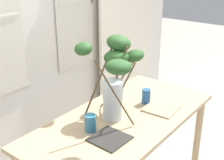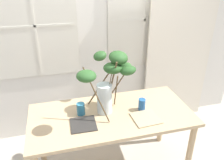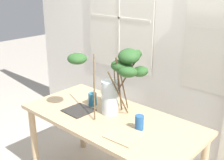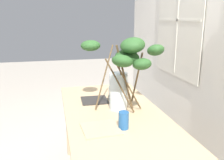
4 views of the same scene
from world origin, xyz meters
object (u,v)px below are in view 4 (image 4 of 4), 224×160
(drinking_glass_blue_left, at_px, (113,93))
(plate_square_left, at_px, (94,100))
(dining_table, at_px, (113,123))
(plate_square_right, at_px, (101,129))
(drinking_glass_blue_right, at_px, (124,120))
(vase_with_branches, at_px, (123,68))

(drinking_glass_blue_left, relative_size, plate_square_left, 0.52)
(drinking_glass_blue_left, bearing_deg, dining_table, -13.33)
(dining_table, xyz_separation_m, plate_square_right, (0.29, -0.16, 0.11))
(dining_table, height_order, drinking_glass_blue_right, drinking_glass_blue_right)
(dining_table, height_order, vase_with_branches, vase_with_branches)
(plate_square_left, bearing_deg, drinking_glass_blue_right, 9.12)
(vase_with_branches, distance_m, plate_square_left, 0.48)
(plate_square_left, bearing_deg, plate_square_right, -5.50)
(dining_table, bearing_deg, vase_with_branches, 90.48)
(vase_with_branches, xyz_separation_m, plate_square_left, (-0.29, -0.18, -0.34))
(dining_table, height_order, plate_square_left, plate_square_left)
(drinking_glass_blue_right, height_order, plate_square_right, drinking_glass_blue_right)
(drinking_glass_blue_right, bearing_deg, drinking_glass_blue_left, 172.89)
(vase_with_branches, xyz_separation_m, drinking_glass_blue_left, (-0.29, -0.01, -0.29))
(drinking_glass_blue_left, distance_m, plate_square_left, 0.18)
(drinking_glass_blue_right, relative_size, plate_square_right, 0.49)
(dining_table, distance_m, drinking_glass_blue_right, 0.35)
(drinking_glass_blue_right, xyz_separation_m, plate_square_right, (-0.02, -0.15, -0.05))
(drinking_glass_blue_left, bearing_deg, drinking_glass_blue_right, -7.11)
(vase_with_branches, bearing_deg, plate_square_right, -38.94)
(plate_square_right, bearing_deg, drinking_glass_blue_right, 83.14)
(dining_table, relative_size, drinking_glass_blue_left, 13.15)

